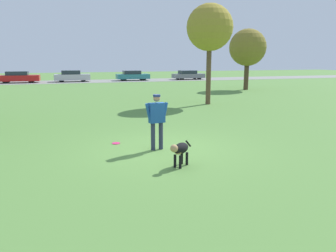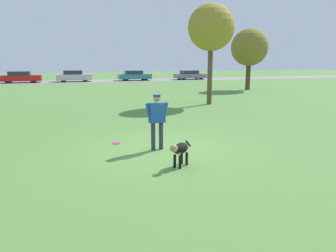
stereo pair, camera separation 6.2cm
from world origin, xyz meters
The scene contains 11 objects.
ground_plane centered at (0.00, 0.00, 0.00)m, with size 120.00×120.00×0.00m, color #56843D.
far_road_strip centered at (0.00, 32.14, 0.01)m, with size 120.00×6.00×0.01m.
person centered at (-0.21, 0.00, 1.01)m, with size 0.74×0.28×1.69m.
dog centered at (-0.08, -1.74, 0.45)m, with size 0.80×0.70×0.66m.
frisbee centered at (-1.29, 1.11, 0.01)m, with size 0.26×0.26×0.02m.
tree_near_right centered at (5.56, 8.92, 4.49)m, with size 2.73×2.73×5.89m.
tree_far_right centered at (12.79, 16.64, 3.67)m, with size 3.22×3.22×5.31m.
parked_car_red centered at (-7.65, 31.97, 0.66)m, with size 4.52×1.86×1.32m.
parked_car_silver centered at (-1.76, 32.02, 0.67)m, with size 4.18×1.81×1.35m.
parked_car_teal centered at (5.64, 32.04, 0.63)m, with size 4.13×1.70×1.25m.
parked_car_grey centered at (13.14, 31.87, 0.60)m, with size 4.24×1.90×1.20m.
Camera 1 is at (-2.82, -9.31, 2.73)m, focal length 35.00 mm.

